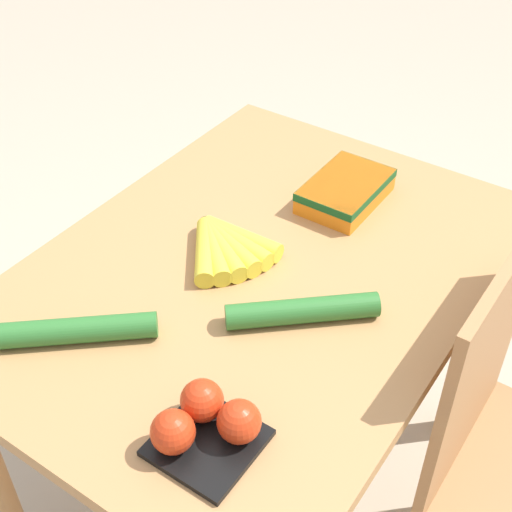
{
  "coord_description": "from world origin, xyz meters",
  "views": [
    {
      "loc": [
        0.83,
        0.57,
        1.63
      ],
      "look_at": [
        0.0,
        0.0,
        0.79
      ],
      "focal_mm": 50.0,
      "sensor_mm": 36.0,
      "label": 1
    }
  ],
  "objects_px": {
    "carrot_bag": "(346,189)",
    "tomato_pack": "(205,423)",
    "banana_bunch": "(225,246)",
    "cucumber_far": "(302,311)",
    "cucumber_near": "(77,330)"
  },
  "relations": [
    {
      "from": "cucumber_far",
      "to": "banana_bunch",
      "type": "bearing_deg",
      "value": -107.82
    },
    {
      "from": "cucumber_near",
      "to": "cucumber_far",
      "type": "relative_size",
      "value": 1.01
    },
    {
      "from": "cucumber_far",
      "to": "cucumber_near",
      "type": "bearing_deg",
      "value": -48.64
    },
    {
      "from": "carrot_bag",
      "to": "tomato_pack",
      "type": "bearing_deg",
      "value": 10.84
    },
    {
      "from": "banana_bunch",
      "to": "carrot_bag",
      "type": "distance_m",
      "value": 0.3
    },
    {
      "from": "banana_bunch",
      "to": "tomato_pack",
      "type": "xyz_separation_m",
      "value": [
        0.35,
        0.23,
        0.02
      ]
    },
    {
      "from": "cucumber_near",
      "to": "carrot_bag",
      "type": "bearing_deg",
      "value": 163.95
    },
    {
      "from": "banana_bunch",
      "to": "cucumber_near",
      "type": "bearing_deg",
      "value": -12.03
    },
    {
      "from": "carrot_bag",
      "to": "cucumber_near",
      "type": "distance_m",
      "value": 0.62
    },
    {
      "from": "banana_bunch",
      "to": "cucumber_far",
      "type": "distance_m",
      "value": 0.23
    },
    {
      "from": "banana_bunch",
      "to": "tomato_pack",
      "type": "distance_m",
      "value": 0.42
    },
    {
      "from": "carrot_bag",
      "to": "cucumber_far",
      "type": "distance_m",
      "value": 0.37
    },
    {
      "from": "carrot_bag",
      "to": "cucumber_near",
      "type": "height_order",
      "value": "carrot_bag"
    },
    {
      "from": "banana_bunch",
      "to": "cucumber_near",
      "type": "xyz_separation_m",
      "value": [
        0.32,
        -0.07,
        0.0
      ]
    },
    {
      "from": "tomato_pack",
      "to": "cucumber_far",
      "type": "xyz_separation_m",
      "value": [
        -0.29,
        -0.01,
        -0.01
      ]
    }
  ]
}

